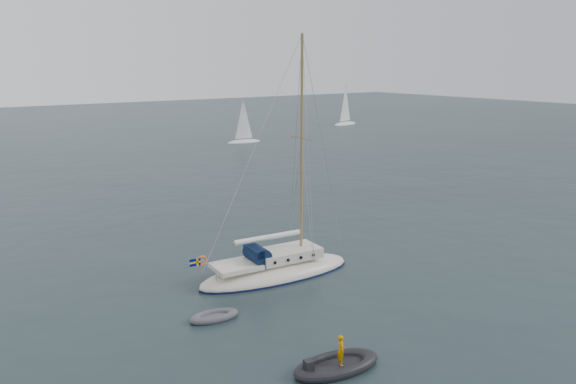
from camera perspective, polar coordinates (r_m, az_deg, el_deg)
ground at (r=35.21m, az=3.90°, el=-7.60°), size 300.00×300.00×0.00m
sailboat at (r=33.35m, az=-1.22°, el=-6.75°), size 10.26×3.07×14.62m
dinghy at (r=28.60m, az=-7.52°, el=-12.42°), size 2.51×1.13×0.36m
rib at (r=24.30m, az=4.92°, el=-17.05°), size 3.94×1.79×1.52m
distant_yacht_b at (r=114.81m, az=5.84°, el=8.68°), size 6.61×3.53×8.76m
distant_yacht_c at (r=88.73m, az=-4.54°, el=7.07°), size 5.64×3.01×7.48m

